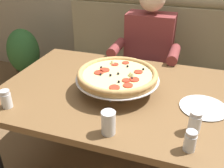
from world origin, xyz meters
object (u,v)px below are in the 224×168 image
object	(u,v)px
pizza	(117,75)
shaker_oregano	(195,123)
shaker_pepper_flakes	(6,100)
potted_plant	(24,55)
dining_table	(113,100)
drinking_glass	(108,124)
booth_bench	(143,72)
diner_main	(147,54)
shaker_parmesan	(190,142)
plate_near_left	(204,106)

from	to	relation	value
pizza	shaker_oregano	bearing A→B (deg)	-28.78
shaker_pepper_flakes	potted_plant	distance (m)	1.68
pizza	shaker_pepper_flakes	size ratio (longest dim) A/B	4.83
dining_table	shaker_pepper_flakes	size ratio (longest dim) A/B	13.50
shaker_pepper_flakes	drinking_glass	size ratio (longest dim) A/B	0.87
dining_table	potted_plant	bearing A→B (deg)	145.13
shaker_pepper_flakes	booth_bench	bearing A→B (deg)	70.02
diner_main	shaker_parmesan	bearing A→B (deg)	-69.59
booth_bench	potted_plant	xyz separation A→B (m)	(-1.41, 0.02, -0.01)
shaker_pepper_flakes	dining_table	bearing A→B (deg)	37.13
shaker_parmesan	shaker_oregano	distance (m)	0.13
dining_table	pizza	xyz separation A→B (m)	(0.03, -0.01, 0.18)
drinking_glass	diner_main	bearing A→B (deg)	92.18
dining_table	shaker_oregano	distance (m)	0.56
pizza	shaker_pepper_flakes	xyz separation A→B (m)	(-0.51, -0.35, -0.06)
shaker_pepper_flakes	plate_near_left	bearing A→B (deg)	17.88
shaker_oregano	plate_near_left	distance (m)	0.23
booth_bench	diner_main	distance (m)	0.41
potted_plant	diner_main	bearing A→B (deg)	-11.01
diner_main	potted_plant	world-z (taller)	diner_main
diner_main	drinking_glass	size ratio (longest dim) A/B	10.92
shaker_oregano	pizza	bearing A→B (deg)	151.22
drinking_glass	plate_near_left	bearing A→B (deg)	40.27
plate_near_left	drinking_glass	xyz separation A→B (m)	(-0.42, -0.36, 0.04)
booth_bench	shaker_pepper_flakes	world-z (taller)	booth_bench
shaker_pepper_flakes	potted_plant	size ratio (longest dim) A/B	0.15
diner_main	shaker_pepper_flakes	distance (m)	1.20
shaker_oregano	shaker_pepper_flakes	distance (m)	0.97
pizza	potted_plant	size ratio (longest dim) A/B	0.70
shaker_oregano	booth_bench	bearing A→B (deg)	111.53
diner_main	potted_plant	size ratio (longest dim) A/B	1.82
booth_bench	dining_table	xyz separation A→B (m)	(0.00, -0.96, 0.26)
shaker_parmesan	shaker_pepper_flakes	size ratio (longest dim) A/B	0.96
shaker_pepper_flakes	drinking_glass	xyz separation A→B (m)	(0.59, -0.03, 0.01)
pizza	shaker_parmesan	xyz separation A→B (m)	(0.44, -0.38, -0.06)
plate_near_left	drinking_glass	bearing A→B (deg)	-139.73
diner_main	pizza	world-z (taller)	diner_main
pizza	plate_near_left	xyz separation A→B (m)	(0.50, -0.03, -0.09)
dining_table	plate_near_left	world-z (taller)	plate_near_left
diner_main	plate_near_left	world-z (taller)	diner_main
shaker_oregano	drinking_glass	xyz separation A→B (m)	(-0.38, -0.14, 0.00)
dining_table	plate_near_left	xyz separation A→B (m)	(0.53, -0.04, 0.09)
booth_bench	shaker_parmesan	distance (m)	1.48
potted_plant	shaker_parmesan	bearing A→B (deg)	-36.17
dining_table	shaker_oregano	size ratio (longest dim) A/B	12.47
shaker_oregano	diner_main	bearing A→B (deg)	113.59
booth_bench	diner_main	size ratio (longest dim) A/B	1.30
booth_bench	potted_plant	size ratio (longest dim) A/B	2.37
dining_table	plate_near_left	size ratio (longest dim) A/B	5.38
pizza	shaker_pepper_flakes	world-z (taller)	pizza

